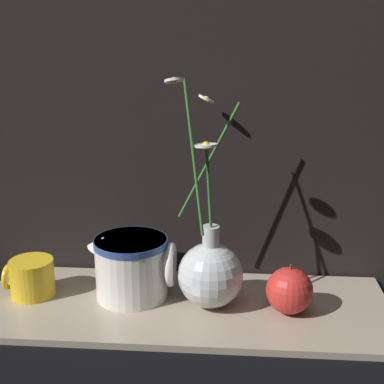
{
  "coord_description": "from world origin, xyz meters",
  "views": [
    {
      "loc": [
        0.08,
        -0.85,
        0.48
      ],
      "look_at": [
        0.01,
        0.0,
        0.22
      ],
      "focal_mm": 50.0,
      "sensor_mm": 36.0,
      "label": 1
    }
  ],
  "objects_px": {
    "vase_with_flowers": "(210,271)",
    "yellow_mug": "(31,278)",
    "orange_fruit": "(289,291)",
    "ceramic_pitcher": "(132,265)"
  },
  "relations": [
    {
      "from": "vase_with_flowers",
      "to": "yellow_mug",
      "type": "distance_m",
      "value": 0.33
    },
    {
      "from": "vase_with_flowers",
      "to": "yellow_mug",
      "type": "height_order",
      "value": "vase_with_flowers"
    },
    {
      "from": "orange_fruit",
      "to": "yellow_mug",
      "type": "bearing_deg",
      "value": 176.64
    },
    {
      "from": "yellow_mug",
      "to": "ceramic_pitcher",
      "type": "relative_size",
      "value": 0.57
    },
    {
      "from": "ceramic_pitcher",
      "to": "orange_fruit",
      "type": "height_order",
      "value": "ceramic_pitcher"
    },
    {
      "from": "yellow_mug",
      "to": "orange_fruit",
      "type": "bearing_deg",
      "value": -3.36
    },
    {
      "from": "ceramic_pitcher",
      "to": "orange_fruit",
      "type": "xyz_separation_m",
      "value": [
        0.28,
        -0.04,
        -0.02
      ]
    },
    {
      "from": "vase_with_flowers",
      "to": "yellow_mug",
      "type": "xyz_separation_m",
      "value": [
        -0.33,
        0.01,
        -0.03
      ]
    },
    {
      "from": "vase_with_flowers",
      "to": "ceramic_pitcher",
      "type": "relative_size",
      "value": 2.54
    },
    {
      "from": "yellow_mug",
      "to": "ceramic_pitcher",
      "type": "bearing_deg",
      "value": 3.45
    }
  ]
}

